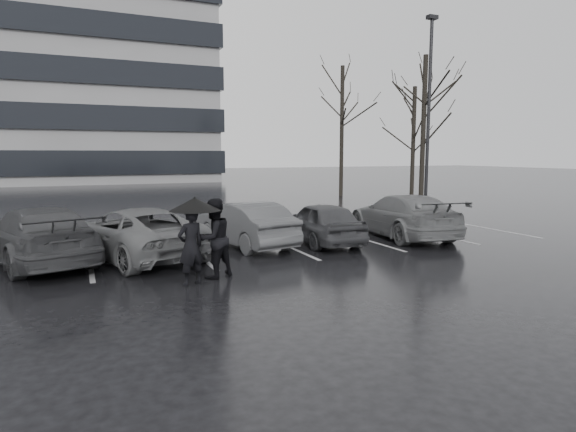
% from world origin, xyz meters
% --- Properties ---
extents(ground, '(160.00, 160.00, 0.00)m').
position_xyz_m(ground, '(0.00, 0.00, 0.00)').
color(ground, black).
rests_on(ground, ground).
extents(car_main, '(1.75, 3.94, 1.32)m').
position_xyz_m(car_main, '(1.80, 2.24, 0.66)').
color(car_main, black).
rests_on(car_main, ground).
extents(car_west_a, '(2.20, 4.33, 1.36)m').
position_xyz_m(car_west_a, '(-0.56, 2.76, 0.68)').
color(car_west_a, '#2E2E31').
rests_on(car_west_a, ground).
extents(car_west_b, '(3.75, 5.42, 1.37)m').
position_xyz_m(car_west_b, '(-3.83, 2.31, 0.69)').
color(car_west_b, '#4A4A4C').
rests_on(car_west_b, ground).
extents(car_west_c, '(3.43, 5.44, 1.47)m').
position_xyz_m(car_west_c, '(-6.18, 2.60, 0.73)').
color(car_west_c, black).
rests_on(car_west_c, ground).
extents(car_east, '(2.64, 5.23, 1.46)m').
position_xyz_m(car_east, '(4.89, 2.19, 0.73)').
color(car_east, '#4A4A4C').
rests_on(car_east, ground).
extents(pedestrian_left, '(0.72, 0.59, 1.69)m').
position_xyz_m(pedestrian_left, '(-3.04, -0.98, 0.84)').
color(pedestrian_left, black).
rests_on(pedestrian_left, ground).
extents(pedestrian_right, '(1.09, 0.99, 1.82)m').
position_xyz_m(pedestrian_right, '(-2.42, -0.58, 0.91)').
color(pedestrian_right, black).
rests_on(pedestrian_right, ground).
extents(umbrella, '(1.12, 1.12, 1.89)m').
position_xyz_m(umbrella, '(-2.88, -0.77, 1.72)').
color(umbrella, black).
rests_on(umbrella, ground).
extents(lamp_post, '(0.50, 0.50, 9.05)m').
position_xyz_m(lamp_post, '(9.96, 7.15, 4.14)').
color(lamp_post, gray).
rests_on(lamp_post, ground).
extents(stall_stripes, '(19.72, 5.00, 0.00)m').
position_xyz_m(stall_stripes, '(-0.80, 2.50, 0.00)').
color(stall_stripes, '#A2A3A5').
rests_on(stall_stripes, ground).
extents(tree_east, '(0.26, 0.26, 8.00)m').
position_xyz_m(tree_east, '(12.00, 10.00, 4.00)').
color(tree_east, black).
rests_on(tree_east, ground).
extents(tree_ne, '(0.26, 0.26, 7.00)m').
position_xyz_m(tree_ne, '(14.50, 14.00, 3.50)').
color(tree_ne, black).
rests_on(tree_ne, ground).
extents(tree_north, '(0.26, 0.26, 8.50)m').
position_xyz_m(tree_north, '(11.00, 17.00, 4.25)').
color(tree_north, black).
rests_on(tree_north, ground).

